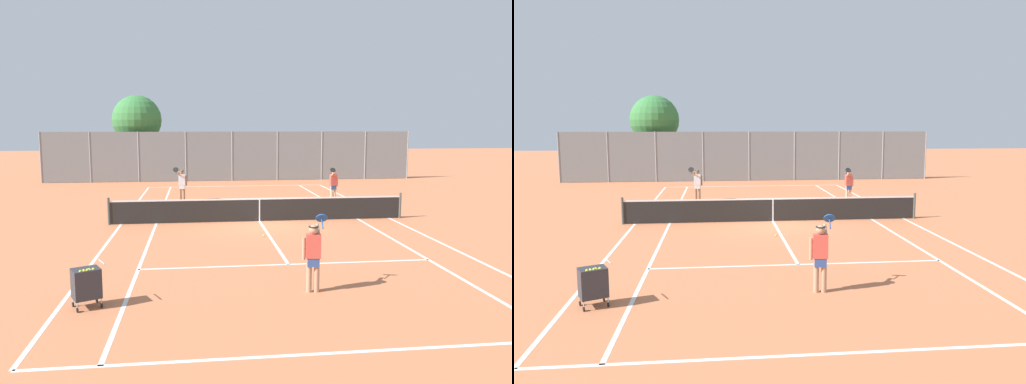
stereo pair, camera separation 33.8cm
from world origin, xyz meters
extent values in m
plane|color=#C67047|center=(0.00, 0.00, 0.00)|extent=(120.00, 120.00, 0.00)
cube|color=silver|center=(0.00, -11.90, 0.00)|extent=(11.00, 0.10, 0.01)
cube|color=silver|center=(0.00, 11.90, 0.00)|extent=(11.00, 0.10, 0.01)
cube|color=silver|center=(-5.50, 0.00, 0.00)|extent=(0.10, 23.80, 0.01)
cube|color=silver|center=(5.50, 0.00, 0.00)|extent=(0.10, 23.80, 0.01)
cube|color=silver|center=(-4.13, 0.00, 0.00)|extent=(0.10, 23.80, 0.01)
cube|color=silver|center=(4.13, 0.00, 0.00)|extent=(0.10, 23.80, 0.01)
cube|color=silver|center=(0.00, -6.40, 0.00)|extent=(8.26, 0.10, 0.01)
cube|color=silver|center=(0.00, 6.40, 0.00)|extent=(8.26, 0.10, 0.01)
cube|color=silver|center=(0.00, 0.00, 0.00)|extent=(0.10, 12.80, 0.01)
cylinder|color=#474C47|center=(-5.95, 0.00, 0.53)|extent=(0.10, 0.10, 1.07)
cylinder|color=#474C47|center=(5.95, 0.00, 0.53)|extent=(0.10, 0.10, 1.07)
cube|color=black|center=(0.00, 0.00, 0.46)|extent=(11.90, 0.02, 0.89)
cube|color=white|center=(0.00, 0.00, 0.92)|extent=(11.90, 0.03, 0.06)
cube|color=white|center=(0.00, 0.00, 0.44)|extent=(0.05, 0.03, 0.89)
cube|color=#2D2D33|center=(-4.90, -9.14, 0.53)|extent=(0.70, 0.64, 0.64)
cylinder|color=#B7B7BC|center=(-5.04, -9.43, 0.15)|extent=(0.02, 0.02, 0.16)
cylinder|color=black|center=(-5.04, -9.43, 0.05)|extent=(0.07, 0.10, 0.10)
cylinder|color=#B7B7BC|center=(-5.21, -9.07, 0.15)|extent=(0.02, 0.02, 0.16)
cylinder|color=black|center=(-5.21, -9.07, 0.05)|extent=(0.07, 0.10, 0.10)
cylinder|color=#B7B7BC|center=(-4.59, -9.21, 0.15)|extent=(0.02, 0.02, 0.16)
cylinder|color=black|center=(-4.59, -9.21, 0.05)|extent=(0.07, 0.10, 0.10)
cylinder|color=#B7B7BC|center=(-4.76, -8.85, 0.15)|extent=(0.02, 0.02, 0.16)
cylinder|color=black|center=(-4.76, -8.85, 0.05)|extent=(0.07, 0.10, 0.10)
cylinder|color=#B7B7BC|center=(-4.59, -8.99, 0.95)|extent=(0.21, 0.41, 0.02)
sphere|color=#D1DB33|center=(-4.73, -9.19, 0.85)|extent=(0.07, 0.07, 0.07)
sphere|color=#D1DB33|center=(-4.79, -9.22, 0.83)|extent=(0.07, 0.07, 0.07)
sphere|color=#D1DB33|center=(-4.84, -9.26, 0.85)|extent=(0.07, 0.07, 0.07)
sphere|color=#D1DB33|center=(-4.90, -9.29, 0.84)|extent=(0.07, 0.07, 0.07)
sphere|color=#D1DB33|center=(-4.97, -9.33, 0.85)|extent=(0.07, 0.07, 0.07)
sphere|color=#D1DB33|center=(-4.75, -9.14, 0.83)|extent=(0.07, 0.07, 0.07)
sphere|color=#D1DB33|center=(-4.82, -9.17, 0.84)|extent=(0.07, 0.07, 0.07)
sphere|color=#D1DB33|center=(-4.87, -9.20, 0.82)|extent=(0.07, 0.07, 0.07)
sphere|color=#D1DB33|center=(-4.93, -9.22, 0.83)|extent=(0.07, 0.07, 0.07)
cylinder|color=tan|center=(0.04, -8.74, 0.41)|extent=(0.13, 0.13, 0.82)
cylinder|color=tan|center=(0.22, -8.76, 0.41)|extent=(0.13, 0.13, 0.82)
cube|color=#334C8C|center=(0.13, -8.75, 0.74)|extent=(0.30, 0.21, 0.24)
cube|color=#D84C3F|center=(0.13, -8.75, 1.10)|extent=(0.36, 0.23, 0.56)
sphere|color=tan|center=(0.13, -8.75, 1.49)|extent=(0.22, 0.22, 0.22)
cylinder|color=black|center=(0.13, -8.75, 1.56)|extent=(0.23, 0.23, 0.02)
cylinder|color=tan|center=(-0.09, -8.72, 1.04)|extent=(0.08, 0.08, 0.52)
cylinder|color=tan|center=(0.28, -8.62, 1.39)|extent=(0.13, 0.46, 0.35)
cylinder|color=#1E4C99|center=(0.43, -8.38, 1.55)|extent=(0.06, 0.25, 0.22)
cylinder|color=#1E4C99|center=(0.45, -8.26, 1.66)|extent=(0.30, 0.22, 0.23)
cylinder|color=#936B4C|center=(-3.17, 6.01, 0.41)|extent=(0.13, 0.13, 0.82)
cylinder|color=#936B4C|center=(-3.35, 6.02, 0.41)|extent=(0.13, 0.13, 0.82)
cube|color=white|center=(-3.26, 6.01, 0.74)|extent=(0.29, 0.19, 0.24)
cube|color=white|center=(-3.26, 6.01, 1.10)|extent=(0.35, 0.21, 0.56)
sphere|color=#936B4C|center=(-3.26, 6.01, 1.49)|extent=(0.22, 0.22, 0.22)
cylinder|color=black|center=(-3.26, 6.01, 1.56)|extent=(0.23, 0.23, 0.02)
cylinder|color=#936B4C|center=(-3.04, 6.01, 1.04)|extent=(0.08, 0.08, 0.52)
cylinder|color=#936B4C|center=(-3.40, 5.88, 1.39)|extent=(0.10, 0.46, 0.35)
cylinder|color=black|center=(-3.54, 5.62, 1.55)|extent=(0.04, 0.25, 0.22)
cylinder|color=black|center=(-3.54, 5.50, 1.66)|extent=(0.29, 0.21, 0.23)
cylinder|color=#D8A884|center=(4.52, 4.88, 0.41)|extent=(0.13, 0.13, 0.82)
cylinder|color=#D8A884|center=(4.35, 4.86, 0.41)|extent=(0.13, 0.13, 0.82)
cube|color=#334C8C|center=(4.43, 4.87, 0.74)|extent=(0.30, 0.21, 0.24)
cube|color=#D84C3F|center=(4.43, 4.87, 1.10)|extent=(0.36, 0.24, 0.56)
sphere|color=#D8A884|center=(4.43, 4.87, 1.49)|extent=(0.22, 0.22, 0.22)
cylinder|color=black|center=(4.43, 4.87, 1.56)|extent=(0.23, 0.23, 0.02)
cylinder|color=#D8A884|center=(4.65, 4.90, 1.04)|extent=(0.08, 0.08, 0.52)
cylinder|color=#D8A884|center=(4.32, 4.72, 1.39)|extent=(0.14, 0.46, 0.35)
cylinder|color=black|center=(4.23, 4.44, 1.55)|extent=(0.06, 0.25, 0.22)
cylinder|color=black|center=(4.24, 4.32, 1.66)|extent=(0.30, 0.23, 0.23)
sphere|color=#D1DB33|center=(4.59, 6.04, 0.03)|extent=(0.07, 0.07, 0.07)
sphere|color=#D1DB33|center=(-2.34, 10.64, 0.03)|extent=(0.07, 0.07, 0.07)
sphere|color=#D1DB33|center=(-0.21, -2.78, 0.03)|extent=(0.07, 0.07, 0.07)
cylinder|color=gray|center=(-12.85, 15.06, 1.73)|extent=(0.08, 0.08, 3.45)
cylinder|color=gray|center=(-9.64, 15.06, 1.73)|extent=(0.08, 0.08, 3.45)
cylinder|color=gray|center=(-6.42, 15.06, 1.73)|extent=(0.08, 0.08, 3.45)
cylinder|color=gray|center=(-3.21, 15.06, 1.73)|extent=(0.08, 0.08, 3.45)
cylinder|color=gray|center=(0.00, 15.06, 1.73)|extent=(0.08, 0.08, 3.45)
cylinder|color=gray|center=(3.21, 15.06, 1.73)|extent=(0.08, 0.08, 3.45)
cylinder|color=gray|center=(6.42, 15.06, 1.73)|extent=(0.08, 0.08, 3.45)
cylinder|color=gray|center=(9.64, 15.06, 1.73)|extent=(0.08, 0.08, 3.45)
cylinder|color=gray|center=(12.85, 15.06, 1.73)|extent=(0.08, 0.08, 3.45)
cube|color=slate|center=(0.00, 15.06, 1.73)|extent=(25.69, 0.02, 3.41)
cylinder|color=brown|center=(-6.68, 17.10, 1.51)|extent=(0.25, 0.25, 3.03)
sphere|color=#387A3D|center=(-6.68, 17.10, 4.25)|extent=(3.51, 3.51, 3.51)
sphere|color=#387A3D|center=(-6.87, 17.38, 3.82)|extent=(2.30, 2.30, 2.30)
camera|label=1|loc=(-2.54, -19.77, 3.87)|focal=35.00mm
camera|label=2|loc=(-2.21, -19.81, 3.87)|focal=35.00mm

